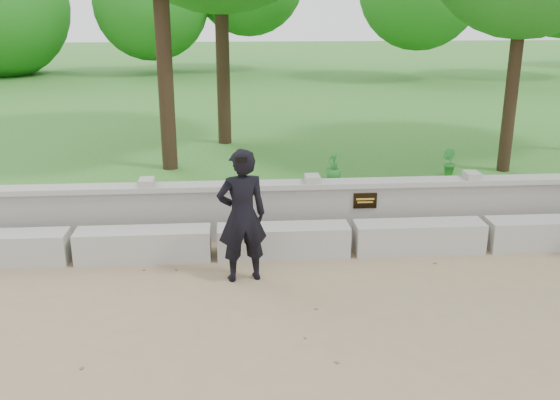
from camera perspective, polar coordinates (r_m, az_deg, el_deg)
The scene contains 8 objects.
ground at distance 7.58m, azimuth 9.18°, elevation -10.35°, with size 80.00×80.00×0.00m, color #8D7556.
lawn at distance 20.83m, azimuth 0.37°, elevation 8.40°, with size 40.00×22.00×0.25m, color #2A7026.
concrete_bench at distance 9.17m, azimuth 6.56°, elevation -3.54°, with size 11.90×0.45×0.45m.
parapet_wall at distance 9.73m, azimuth 5.85°, elevation -0.73°, with size 12.50×0.35×0.90m.
man_main at distance 8.06m, azimuth -3.50°, elevation -1.45°, with size 0.72×0.65×1.78m.
shrub_a at distance 10.24m, azimuth -5.64°, elevation 0.48°, with size 0.27×0.18×0.51m, color #2B8032.
shrub_b at distance 12.69m, azimuth 15.16°, elevation 3.35°, with size 0.28×0.23×0.52m, color #2B8032.
shrub_d at distance 11.93m, azimuth 4.95°, elevation 3.12°, with size 0.31×0.28×0.56m, color #2B8032.
Camera 1 is at (-1.68, -6.48, 3.56)m, focal length 40.00 mm.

